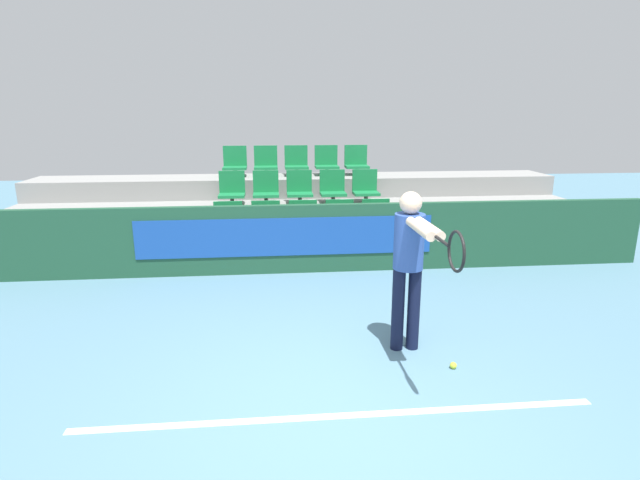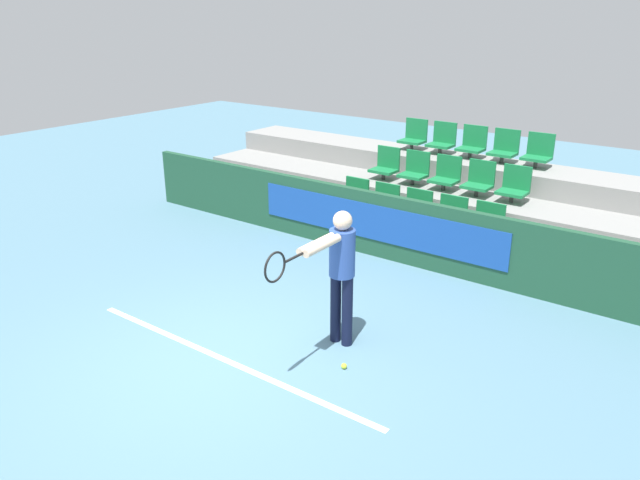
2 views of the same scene
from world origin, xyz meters
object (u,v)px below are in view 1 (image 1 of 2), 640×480
object	(u,v)px
stadium_chair_3	(340,220)
stadium_chair_11	(266,163)
stadium_chair_5	(232,190)
stadium_chair_12	(296,162)
stadium_chair_6	(266,189)
tennis_player	(410,257)
stadium_chair_10	(235,163)
stadium_chair_8	(333,188)
stadium_chair_1	(266,222)
stadium_chair_7	(300,189)
stadium_chair_2	(303,221)
stadium_chair_0	(228,223)
tennis_ball	(453,365)
stadium_chair_9	(365,188)
stadium_chair_13	(327,162)
stadium_chair_4	(376,219)
stadium_chair_14	(356,162)

from	to	relation	value
stadium_chair_3	stadium_chair_11	distance (m)	2.55
stadium_chair_5	stadium_chair_12	world-z (taller)	stadium_chair_12
stadium_chair_6	tennis_player	distance (m)	4.74
stadium_chair_10	tennis_player	world-z (taller)	stadium_chair_10
stadium_chair_5	stadium_chair_8	bearing A→B (deg)	0.00
stadium_chair_12	stadium_chair_6	bearing A→B (deg)	-120.33
stadium_chair_1	stadium_chair_8	bearing A→B (deg)	40.52
stadium_chair_7	stadium_chair_10	world-z (taller)	stadium_chair_10
stadium_chair_2	stadium_chair_8	world-z (taller)	stadium_chair_8
stadium_chair_0	tennis_ball	distance (m)	4.59
stadium_chair_9	stadium_chair_12	world-z (taller)	stadium_chair_12
stadium_chair_3	stadium_chair_5	xyz separation A→B (m)	(-1.85, 1.05, 0.38)
stadium_chair_0	stadium_chair_6	xyz separation A→B (m)	(0.62, 1.05, 0.38)
stadium_chair_8	stadium_chair_11	distance (m)	1.66
stadium_chair_5	tennis_ball	distance (m)	5.56
stadium_chair_5	stadium_chair_9	size ratio (longest dim) A/B	1.00
stadium_chair_10	stadium_chair_12	size ratio (longest dim) A/B	1.00
stadium_chair_0	tennis_ball	size ratio (longest dim) A/B	9.03
stadium_chair_6	tennis_ball	bearing A→B (deg)	-69.68
stadium_chair_0	tennis_player	distance (m)	4.05
stadium_chair_10	stadium_chair_6	bearing A→B (deg)	-59.67
stadium_chair_1	stadium_chair_13	distance (m)	2.55
stadium_chair_3	stadium_chair_8	size ratio (longest dim) A/B	1.00
stadium_chair_1	tennis_ball	xyz separation A→B (m)	(1.82, -3.85, -0.61)
tennis_ball	stadium_chair_4	bearing A→B (deg)	89.52
stadium_chair_1	stadium_chair_3	size ratio (longest dim) A/B	1.00
stadium_chair_1	stadium_chair_10	xyz separation A→B (m)	(-0.62, 2.11, 0.75)
stadium_chair_9	stadium_chair_14	bearing A→B (deg)	90.00
stadium_chair_5	stadium_chair_6	world-z (taller)	same
stadium_chair_13	stadium_chair_8	bearing A→B (deg)	-90.00
stadium_chair_0	stadium_chair_14	size ratio (longest dim) A/B	1.00
stadium_chair_2	stadium_chair_9	xyz separation A→B (m)	(1.23, 1.05, 0.38)
stadium_chair_4	stadium_chair_11	world-z (taller)	stadium_chair_11
stadium_chair_3	stadium_chair_12	bearing A→B (deg)	106.31
stadium_chair_0	stadium_chair_6	bearing A→B (deg)	59.67
stadium_chair_10	stadium_chair_11	size ratio (longest dim) A/B	1.00
stadium_chair_2	stadium_chair_6	distance (m)	1.28
stadium_chair_3	stadium_chair_6	world-z (taller)	stadium_chair_6
stadium_chair_4	stadium_chair_14	distance (m)	2.24
stadium_chair_14	tennis_ball	distance (m)	6.11
stadium_chair_10	tennis_ball	distance (m)	6.57
stadium_chair_1	tennis_player	distance (m)	3.77
stadium_chair_4	stadium_chair_13	xyz separation A→B (m)	(-0.62, 2.11, 0.75)
stadium_chair_1	stadium_chair_3	bearing A→B (deg)	0.00
stadium_chair_2	tennis_player	bearing A→B (deg)	-76.38
stadium_chair_3	tennis_ball	xyz separation A→B (m)	(0.58, -3.85, -0.61)
stadium_chair_2	stadium_chair_3	world-z (taller)	same
tennis_ball	stadium_chair_12	bearing A→B (deg)	101.39
stadium_chair_14	stadium_chair_1	bearing A→B (deg)	-131.27
stadium_chair_3	stadium_chair_14	distance (m)	2.32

